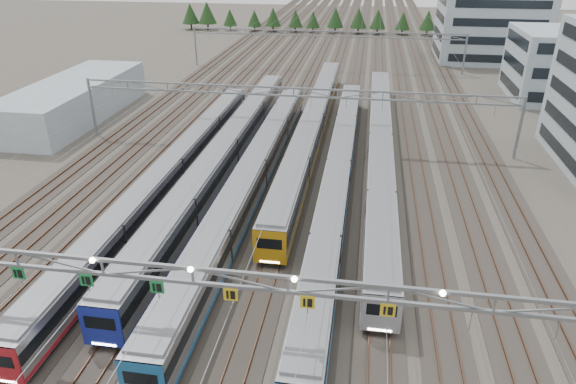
# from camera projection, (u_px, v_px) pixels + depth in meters

# --- Properties ---
(ground) EXTENTS (400.00, 400.00, 0.00)m
(ground) POSITION_uv_depth(u_px,v_px,m) (202.00, 369.00, 32.98)
(ground) COLOR #47423A
(ground) RESTS_ON ground
(track_bed) EXTENTS (54.00, 260.00, 5.42)m
(track_bed) POSITION_uv_depth(u_px,v_px,m) (331.00, 49.00, 120.80)
(track_bed) COLOR #2D2823
(track_bed) RESTS_ON ground
(train_a) EXTENTS (2.61, 57.94, 3.39)m
(train_a) POSITION_uv_depth(u_px,v_px,m) (172.00, 171.00, 56.17)
(train_a) COLOR black
(train_a) RESTS_ON ground
(train_b) EXTENTS (2.90, 62.03, 3.78)m
(train_b) POSITION_uv_depth(u_px,v_px,m) (226.00, 152.00, 60.64)
(train_b) COLOR black
(train_b) RESTS_ON ground
(train_c) EXTENTS (2.82, 59.28, 3.67)m
(train_c) POSITION_uv_depth(u_px,v_px,m) (254.00, 173.00, 55.31)
(train_c) COLOR black
(train_c) RESTS_ON ground
(train_d) EXTENTS (2.85, 62.74, 3.71)m
(train_d) POSITION_uv_depth(u_px,v_px,m) (313.00, 125.00, 69.59)
(train_d) COLOR black
(train_d) RESTS_ON ground
(train_e) EXTENTS (2.65, 62.98, 3.44)m
(train_e) POSITION_uv_depth(u_px,v_px,m) (338.00, 173.00, 55.75)
(train_e) COLOR black
(train_e) RESTS_ON ground
(train_f) EXTENTS (2.79, 63.73, 3.63)m
(train_f) POSITION_uv_depth(u_px,v_px,m) (380.00, 146.00, 62.69)
(train_f) COLOR black
(train_f) RESTS_ON ground
(gantry_near) EXTENTS (56.36, 0.61, 8.08)m
(gantry_near) POSITION_uv_depth(u_px,v_px,m) (191.00, 280.00, 29.73)
(gantry_near) COLOR gray
(gantry_near) RESTS_ON ground
(gantry_mid) EXTENTS (56.36, 0.36, 8.00)m
(gantry_mid) POSITION_uv_depth(u_px,v_px,m) (294.00, 99.00, 65.53)
(gantry_mid) COLOR gray
(gantry_mid) RESTS_ON ground
(gantry_far) EXTENTS (56.36, 0.36, 8.00)m
(gantry_far) POSITION_uv_depth(u_px,v_px,m) (326.00, 38.00, 105.35)
(gantry_far) COLOR gray
(gantry_far) RESTS_ON ground
(depot_bldg_mid) EXTENTS (14.00, 16.00, 11.35)m
(depot_bldg_mid) POSITION_uv_depth(u_px,v_px,m) (557.00, 65.00, 86.58)
(depot_bldg_mid) COLOR #8E9FAA
(depot_bldg_mid) RESTS_ON ground
(depot_bldg_north) EXTENTS (22.00, 18.00, 14.53)m
(depot_bldg_north) POSITION_uv_depth(u_px,v_px,m) (490.00, 26.00, 113.72)
(depot_bldg_north) COLOR #8E9FAA
(depot_bldg_north) RESTS_ON ground
(west_shed) EXTENTS (10.00, 30.00, 5.49)m
(west_shed) POSITION_uv_depth(u_px,v_px,m) (74.00, 100.00, 78.07)
(west_shed) COLOR #8E9FAA
(west_shed) RESTS_ON ground
(treeline) EXTENTS (93.80, 5.60, 7.02)m
(treeline) POSITION_uv_depth(u_px,v_px,m) (337.00, 18.00, 147.39)
(treeline) COLOR #332114
(treeline) RESTS_ON ground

